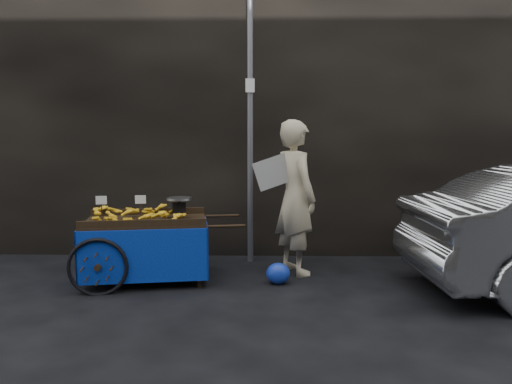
{
  "coord_description": "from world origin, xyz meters",
  "views": [
    {
      "loc": [
        0.52,
        -5.47,
        1.81
      ],
      "look_at": [
        0.39,
        0.5,
        1.07
      ],
      "focal_mm": 35.0,
      "sensor_mm": 36.0,
      "label": 1
    }
  ],
  "objects": [
    {
      "name": "ground",
      "position": [
        0.0,
        0.0,
        0.0
      ],
      "size": [
        80.0,
        80.0,
        0.0
      ],
      "primitive_type": "plane",
      "color": "black",
      "rests_on": "ground"
    },
    {
      "name": "building_wall",
      "position": [
        0.39,
        2.6,
        2.5
      ],
      "size": [
        13.5,
        2.0,
        5.0
      ],
      "color": "black",
      "rests_on": "ground"
    },
    {
      "name": "street_pole",
      "position": [
        0.3,
        1.3,
        2.01
      ],
      "size": [
        0.12,
        0.1,
        4.0
      ],
      "color": "slate",
      "rests_on": "ground"
    },
    {
      "name": "banana_cart",
      "position": [
        -0.97,
        0.37,
        0.66
      ],
      "size": [
        2.09,
        1.19,
        1.08
      ],
      "rotation": [
        0.0,
        0.0,
        0.16
      ],
      "color": "black",
      "rests_on": "ground"
    },
    {
      "name": "vendor",
      "position": [
        0.88,
        0.76,
        0.97
      ],
      "size": [
        0.92,
        0.85,
        1.94
      ],
      "rotation": [
        0.0,
        0.0,
        2.11
      ],
      "color": "#C4B591",
      "rests_on": "ground"
    },
    {
      "name": "plastic_bag",
      "position": [
        0.66,
        0.26,
        0.13
      ],
      "size": [
        0.28,
        0.23,
        0.25
      ],
      "primitive_type": "ellipsoid",
      "color": "#1733AF",
      "rests_on": "ground"
    }
  ]
}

